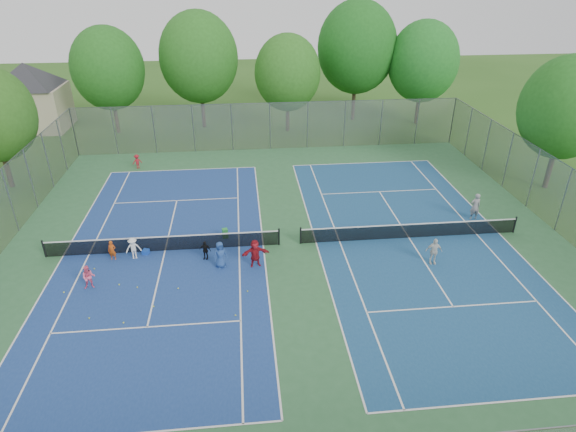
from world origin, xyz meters
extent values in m
plane|color=#2E591C|center=(0.00, 0.00, 0.00)|extent=(120.00, 120.00, 0.00)
cube|color=#2E6239|center=(0.00, 0.00, 0.01)|extent=(32.00, 32.00, 0.01)
cube|color=navy|center=(-7.00, 0.00, 0.02)|extent=(10.97, 23.77, 0.01)
cube|color=navy|center=(7.00, 0.00, 0.02)|extent=(10.97, 23.77, 0.01)
cube|color=black|center=(-7.00, 0.00, 0.46)|extent=(12.87, 0.10, 0.91)
cube|color=black|center=(7.00, 0.00, 0.46)|extent=(12.87, 0.10, 0.91)
cube|color=gray|center=(0.00, 16.00, 2.00)|extent=(32.00, 0.10, 4.00)
cube|color=gray|center=(16.00, 0.00, 2.00)|extent=(0.10, 32.00, 4.00)
cube|color=#B7A88C|center=(-22.00, 24.00, 2.00)|extent=(6.00, 5.00, 4.00)
pyramid|color=#2D2D33|center=(-22.00, 24.00, 6.20)|extent=(11.03, 11.03, 2.20)
cylinder|color=#443326|center=(-14.00, 22.00, 1.75)|extent=(0.36, 0.36, 3.50)
ellipsoid|color=#215F1B|center=(-14.00, 22.00, 5.90)|extent=(6.40, 6.40, 7.36)
cylinder|color=#443326|center=(-6.00, 23.00, 1.93)|extent=(0.36, 0.36, 3.85)
ellipsoid|color=#26631C|center=(-6.00, 23.00, 6.55)|extent=(7.20, 7.20, 8.28)
cylinder|color=#443326|center=(2.00, 21.00, 1.57)|extent=(0.36, 0.36, 3.15)
ellipsoid|color=#2B661D|center=(2.00, 21.00, 5.40)|extent=(6.00, 6.00, 6.90)
cylinder|color=#443326|center=(9.00, 24.00, 2.10)|extent=(0.36, 0.36, 4.20)
ellipsoid|color=#1B5D1A|center=(9.00, 24.00, 7.05)|extent=(7.60, 7.60, 8.74)
cylinder|color=#443326|center=(15.00, 22.00, 1.75)|extent=(0.36, 0.36, 3.50)
ellipsoid|color=#1E6921|center=(15.00, 22.00, 5.97)|extent=(6.60, 6.60, 7.59)
cylinder|color=#443326|center=(-19.00, 10.00, 1.57)|extent=(0.36, 0.36, 3.15)
cylinder|color=#443326|center=(19.00, 6.00, 1.75)|extent=(0.36, 0.36, 3.50)
ellipsoid|color=#1F5C1A|center=(19.00, 6.00, 5.75)|extent=(6.00, 6.00, 6.90)
cube|color=#1847B9|center=(-8.00, -0.23, 0.14)|extent=(0.41, 0.41, 0.28)
cube|color=green|center=(-3.67, 1.10, 0.30)|extent=(0.36, 0.36, 0.59)
imported|color=#C34A12|center=(-9.65, -0.61, 0.57)|extent=(0.44, 0.31, 1.13)
imported|color=#FF638B|center=(-10.22, -3.14, 0.63)|extent=(0.68, 0.56, 1.27)
imported|color=white|center=(-8.54, -0.60, 0.63)|extent=(0.90, 0.63, 1.27)
imported|color=black|center=(-4.69, -1.06, 0.55)|extent=(0.70, 0.46, 1.10)
imported|color=#26488B|center=(-3.85, -1.91, 0.75)|extent=(0.86, 0.73, 1.49)
imported|color=maroon|center=(-2.03, -2.00, 0.78)|extent=(1.49, 0.67, 1.56)
imported|color=maroon|center=(-10.60, 12.59, 0.57)|extent=(0.84, 0.68, 1.14)
imported|color=gray|center=(11.75, 1.89, 0.88)|extent=(0.65, 0.43, 1.75)
imported|color=silver|center=(7.36, -2.72, 0.75)|extent=(0.92, 0.47, 1.50)
sphere|color=#E8F438|center=(-11.41, -3.45, 0.03)|extent=(0.07, 0.07, 0.07)
sphere|color=gold|center=(-10.45, -1.51, 0.03)|extent=(0.07, 0.07, 0.07)
sphere|color=#A9C22D|center=(-9.69, -5.56, 0.03)|extent=(0.07, 0.07, 0.07)
sphere|color=#BDDC33|center=(-6.91, -5.00, 0.03)|extent=(0.07, 0.07, 0.07)
sphere|color=#E3F338|center=(-8.08, -6.04, 0.03)|extent=(0.07, 0.07, 0.07)
sphere|color=gold|center=(-3.12, -6.03, 0.03)|extent=(0.07, 0.07, 0.07)
sphere|color=#ECF238|center=(-5.92, -3.69, 0.03)|extent=(0.07, 0.07, 0.07)
sphere|color=#B1C52D|center=(-2.52, -4.27, 0.03)|extent=(0.07, 0.07, 0.07)
sphere|color=yellow|center=(-7.93, -3.39, 0.03)|extent=(0.07, 0.07, 0.07)
sphere|color=#D0E936|center=(-8.87, -3.08, 0.03)|extent=(0.07, 0.07, 0.07)
camera|label=1|loc=(-2.49, -23.39, 14.23)|focal=30.00mm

